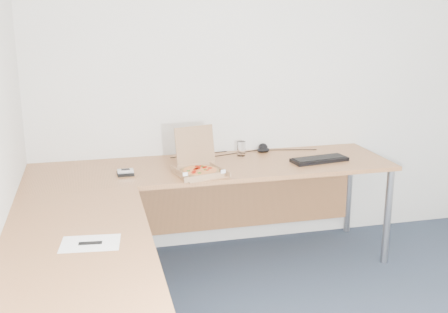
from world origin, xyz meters
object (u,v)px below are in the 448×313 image
object	(u,v)px
keyboard	(319,160)
wallet	(126,174)
desk	(176,192)
pizza_box	(200,169)
drinking_glass	(241,149)

from	to	relation	value
keyboard	wallet	xyz separation A→B (m)	(-1.36, -0.00, -0.00)
keyboard	desk	bearing A→B (deg)	-171.31
pizza_box	keyboard	distance (m)	0.89
desk	drinking_glass	world-z (taller)	drinking_glass
desk	pizza_box	xyz separation A→B (m)	(0.19, 0.25, 0.06)
drinking_glass	keyboard	xyz separation A→B (m)	(0.49, -0.29, -0.04)
keyboard	drinking_glass	bearing A→B (deg)	141.18
pizza_box	desk	bearing A→B (deg)	-142.66
drinking_glass	wallet	size ratio (longest dim) A/B	1.02
desk	drinking_glass	xyz separation A→B (m)	(0.58, 0.62, 0.08)
desk	keyboard	xyz separation A→B (m)	(1.08, 0.34, 0.04)
keyboard	wallet	world-z (taller)	keyboard
pizza_box	drinking_glass	xyz separation A→B (m)	(0.39, 0.38, 0.02)
keyboard	wallet	size ratio (longest dim) A/B	3.84
wallet	desk	bearing A→B (deg)	-51.59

